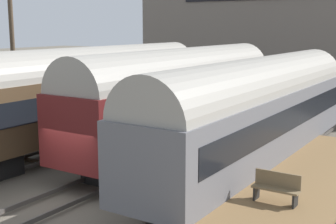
% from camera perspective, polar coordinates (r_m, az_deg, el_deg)
% --- Properties ---
extents(ground_plane, '(200.00, 200.00, 0.00)m').
position_cam_1_polar(ground_plane, '(17.42, -12.98, -10.74)').
color(ground_plane, '#60594C').
extents(track_middle, '(2.60, 60.00, 0.26)m').
position_cam_1_polar(track_middle, '(17.37, -13.00, -10.30)').
color(track_middle, '#4C4742').
rests_on(track_middle, ground).
extents(train_car_grey, '(2.92, 16.56, 4.97)m').
position_cam_1_polar(train_car_grey, '(19.62, 10.88, 0.31)').
color(train_car_grey, black).
rests_on(train_car_grey, ground).
extents(train_car_brown, '(2.88, 18.20, 5.18)m').
position_cam_1_polar(train_car_brown, '(24.26, -10.32, 2.57)').
color(train_car_brown, black).
rests_on(train_car_brown, ground).
extents(train_car_maroon, '(3.04, 15.64, 5.18)m').
position_cam_1_polar(train_car_maroon, '(23.04, 1.59, 2.24)').
color(train_car_maroon, black).
rests_on(train_car_maroon, ground).
extents(station_platform, '(3.20, 14.89, 1.05)m').
position_cam_1_polar(station_platform, '(16.36, 16.19, -8.66)').
color(station_platform, brown).
rests_on(station_platform, ground).
extents(bench, '(1.40, 0.40, 0.91)m').
position_cam_1_polar(bench, '(14.36, 13.09, -8.84)').
color(bench, brown).
rests_on(bench, station_platform).
extents(utility_pole, '(1.80, 0.24, 9.08)m').
position_cam_1_polar(utility_pole, '(25.94, -18.36, 6.57)').
color(utility_pole, '#473828').
rests_on(utility_pole, ground).
extents(warehouse_building, '(35.98, 11.80, 16.73)m').
position_cam_1_polar(warehouse_building, '(48.85, 19.05, 12.39)').
color(warehouse_building, '#46403A').
rests_on(warehouse_building, ground).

